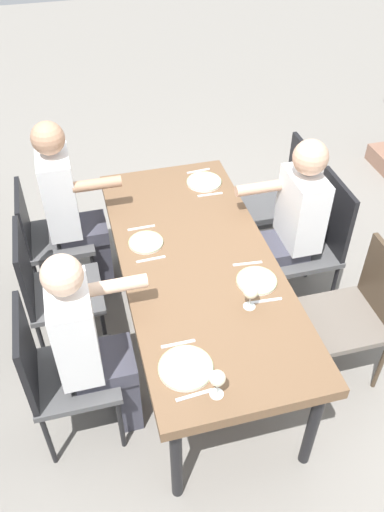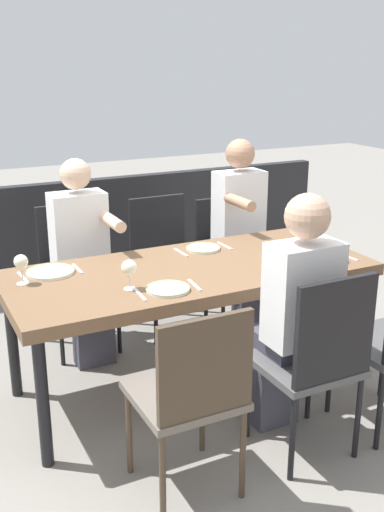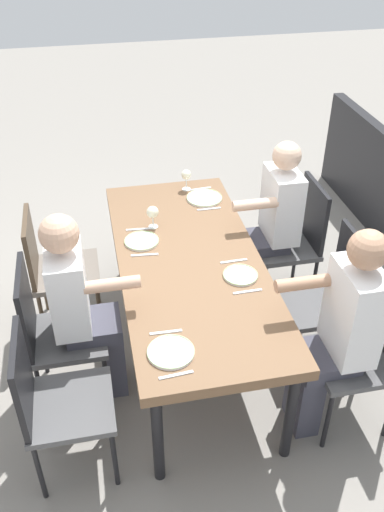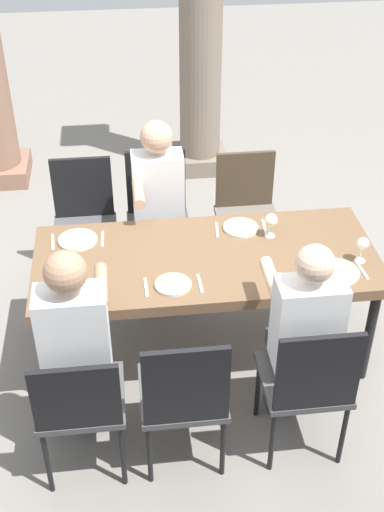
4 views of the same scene
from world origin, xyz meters
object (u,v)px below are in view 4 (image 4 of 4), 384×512
(dining_table, at_px, (206,264))
(diner_guest_third, at_px, (78,347))
(diner_man_white, at_px, (301,334))
(plate_1, at_px, (173,284))
(chair_mid_south, at_px, (184,393))
(wine_glass_2, at_px, (271,221))
(wine_glass_3, at_px, (363,244))
(plate_3, at_px, (337,272))
(plate_0, at_px, (78,240))
(stone_column_centre, at_px, (201,20))
(plate_2, at_px, (241,228))
(chair_west_south, at_px, (80,402))
(diner_woman_green, at_px, (159,207))
(chair_mid_north, at_px, (158,211))
(chair_east_north, at_px, (247,208))
(chair_west_north, at_px, (84,217))
(chair_east_south, at_px, (309,380))

(dining_table, height_order, diner_guest_third, diner_guest_third)
(diner_man_white, height_order, plate_1, diner_man_white)
(chair_mid_south, xyz_separation_m, wine_glass_2, (0.65, 1.03, 0.33))
(dining_table, xyz_separation_m, plate_1, (-0.22, -0.26, 0.07))
(diner_man_white, bearing_deg, diner_guest_third, 179.80)
(wine_glass_3, bearing_deg, plate_3, -149.30)
(diner_man_white, distance_m, plate_0, 1.48)
(stone_column_centre, xyz_separation_m, plate_2, (-0.03, -2.25, -0.63))
(chair_west_south, distance_m, chair_mid_south, 0.52)
(diner_woman_green, distance_m, diner_man_white, 1.48)
(diner_guest_third, relative_size, plate_1, 6.38)
(chair_mid_south, distance_m, diner_guest_third, 0.58)
(diner_woman_green, height_order, wine_glass_3, diner_woman_green)
(wine_glass_3, bearing_deg, diner_man_white, -132.96)
(chair_mid_north, distance_m, chair_east_north, 0.64)
(chair_mid_south, distance_m, stone_column_centre, 3.52)
(chair_mid_south, distance_m, plate_1, 0.64)
(chair_east_north, distance_m, plate_0, 1.34)
(chair_west_north, distance_m, plate_2, 1.18)
(plate_0, bearing_deg, chair_west_north, 88.81)
(diner_woman_green, distance_m, plate_1, 0.93)
(stone_column_centre, bearing_deg, plate_3, -81.11)
(chair_mid_north, height_order, diner_guest_third, diner_guest_third)
(dining_table, distance_m, diner_woman_green, 0.71)
(wine_glass_2, bearing_deg, stone_column_centre, 93.26)
(dining_table, height_order, plate_0, plate_0)
(stone_column_centre, bearing_deg, chair_east_north, -85.58)
(chair_west_south, relative_size, wine_glass_2, 5.61)
(chair_east_north, xyz_separation_m, wine_glass_3, (0.47, -1.01, 0.33))
(chair_west_north, bearing_deg, diner_guest_third, -89.89)
(diner_woman_green, distance_m, wine_glass_3, 1.40)
(chair_mid_south, distance_m, plate_0, 1.25)
(chair_west_north, height_order, diner_woman_green, diner_woman_green)
(chair_mid_north, height_order, wine_glass_3, chair_mid_north)
(chair_west_south, relative_size, chair_mid_south, 0.94)
(chair_east_south, height_order, diner_woman_green, diner_woman_green)
(diner_guest_third, relative_size, plate_2, 5.92)
(diner_guest_third, distance_m, plate_2, 1.36)
(stone_column_centre, bearing_deg, plate_1, -100.35)
(diner_woman_green, height_order, wine_glass_2, diner_woman_green)
(chair_west_north, height_order, chair_mid_south, chair_west_north)
(diner_guest_third, height_order, plate_1, diner_guest_third)
(chair_west_south, relative_size, diner_man_white, 0.68)
(diner_guest_third, bearing_deg, chair_mid_north, 71.33)
(chair_mid_south, distance_m, wine_glass_2, 1.26)
(dining_table, xyz_separation_m, chair_west_south, (-0.74, -0.85, -0.16))
(chair_west_north, distance_m, plate_3, 1.85)
(diner_woman_green, bearing_deg, plate_2, -39.76)
(chair_east_south, bearing_deg, plate_0, 136.53)
(dining_table, distance_m, plate_3, 0.76)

